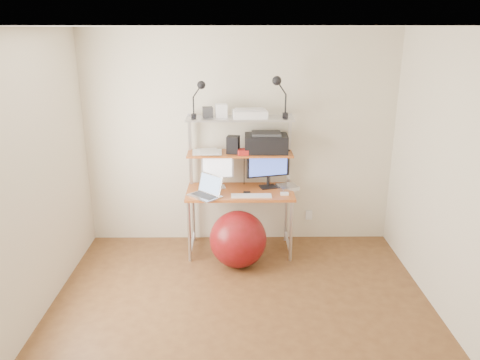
# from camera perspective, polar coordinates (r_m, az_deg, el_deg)

# --- Properties ---
(room) EXTENTS (3.60, 3.60, 3.60)m
(room) POSITION_cam_1_polar(r_m,az_deg,el_deg) (3.74, 0.23, -1.32)
(room) COLOR brown
(room) RESTS_ON ground
(computer_desk) EXTENTS (1.20, 0.60, 1.57)m
(computer_desk) POSITION_cam_1_polar(r_m,az_deg,el_deg) (5.26, -0.01, 1.12)
(computer_desk) COLOR #C06B25
(computer_desk) RESTS_ON ground
(desktop) EXTENTS (1.20, 0.60, 0.00)m
(desktop) POSITION_cam_1_polar(r_m,az_deg,el_deg) (5.26, 0.00, -1.33)
(desktop) COLOR #C06B25
(desktop) RESTS_ON computer_desk
(mid_shelf) EXTENTS (1.18, 0.34, 0.00)m
(mid_shelf) POSITION_cam_1_polar(r_m,az_deg,el_deg) (5.27, -0.01, 3.37)
(mid_shelf) COLOR #C06B25
(mid_shelf) RESTS_ON computer_desk
(top_shelf) EXTENTS (1.18, 0.34, 0.00)m
(top_shelf) POSITION_cam_1_polar(r_m,az_deg,el_deg) (5.18, -0.01, 7.65)
(top_shelf) COLOR #BBBBC0
(top_shelf) RESTS_ON computer_desk
(floor) EXTENTS (3.60, 3.60, 0.00)m
(floor) POSITION_cam_1_polar(r_m,az_deg,el_deg) (4.32, 0.21, -17.16)
(floor) COLOR brown
(floor) RESTS_ON ground
(wall_outlet) EXTENTS (0.08, 0.01, 0.12)m
(wall_outlet) POSITION_cam_1_polar(r_m,az_deg,el_deg) (5.81, 8.40, -4.24)
(wall_outlet) COLOR white
(wall_outlet) RESTS_ON room
(monitor_silver) EXTENTS (0.37, 0.16, 0.41)m
(monitor_silver) POSITION_cam_1_polar(r_m,az_deg,el_deg) (5.32, -2.74, 1.34)
(monitor_silver) COLOR silver
(monitor_silver) RESTS_ON desktop
(monitor_black) EXTENTS (0.49, 0.19, 0.50)m
(monitor_black) POSITION_cam_1_polar(r_m,az_deg,el_deg) (5.32, 3.47, 1.71)
(monitor_black) COLOR black
(monitor_black) RESTS_ON desktop
(laptop) EXTENTS (0.43, 0.43, 0.30)m
(laptop) POSITION_cam_1_polar(r_m,az_deg,el_deg) (5.10, -3.99, -1.40)
(laptop) COLOR silver
(laptop) RESTS_ON desktop
(keyboard) EXTENTS (0.44, 0.13, 0.01)m
(keyboard) POSITION_cam_1_polar(r_m,az_deg,el_deg) (5.09, 1.39, -1.93)
(keyboard) COLOR white
(keyboard) RESTS_ON desktop
(mouse) EXTENTS (0.09, 0.06, 0.02)m
(mouse) POSITION_cam_1_polar(r_m,az_deg,el_deg) (5.16, 5.45, -1.68)
(mouse) COLOR white
(mouse) RESTS_ON desktop
(mac_mini) EXTENTS (0.26, 0.26, 0.04)m
(mac_mini) POSITION_cam_1_polar(r_m,az_deg,el_deg) (5.35, 5.78, -0.85)
(mac_mini) COLOR silver
(mac_mini) RESTS_ON desktop
(phone) EXTENTS (0.08, 0.15, 0.01)m
(phone) POSITION_cam_1_polar(r_m,az_deg,el_deg) (5.16, 0.84, -1.68)
(phone) COLOR black
(phone) RESTS_ON desktop
(printer) EXTENTS (0.48, 0.33, 0.23)m
(printer) POSITION_cam_1_polar(r_m,az_deg,el_deg) (5.28, 3.20, 4.57)
(printer) COLOR black
(printer) RESTS_ON mid_shelf
(nas_cube) EXTENTS (0.15, 0.15, 0.19)m
(nas_cube) POSITION_cam_1_polar(r_m,az_deg,el_deg) (5.22, -0.85, 4.33)
(nas_cube) COLOR black
(nas_cube) RESTS_ON mid_shelf
(red_box) EXTENTS (0.22, 0.17, 0.06)m
(red_box) POSITION_cam_1_polar(r_m,az_deg,el_deg) (5.19, 0.78, 3.47)
(red_box) COLOR red
(red_box) RESTS_ON mid_shelf
(scanner) EXTENTS (0.39, 0.27, 0.10)m
(scanner) POSITION_cam_1_polar(r_m,az_deg,el_deg) (5.15, 1.21, 8.11)
(scanner) COLOR white
(scanner) RESTS_ON top_shelf
(box_white) EXTENTS (0.14, 0.12, 0.15)m
(box_white) POSITION_cam_1_polar(r_m,az_deg,el_deg) (5.17, -2.30, 8.44)
(box_white) COLOR white
(box_white) RESTS_ON top_shelf
(box_grey) EXTENTS (0.12, 0.12, 0.11)m
(box_grey) POSITION_cam_1_polar(r_m,az_deg,el_deg) (5.20, -3.96, 8.26)
(box_grey) COLOR #323235
(box_grey) RESTS_ON top_shelf
(clip_lamp_left) EXTENTS (0.16, 0.09, 0.40)m
(clip_lamp_left) POSITION_cam_1_polar(r_m,az_deg,el_deg) (5.08, -4.94, 10.74)
(clip_lamp_left) COLOR black
(clip_lamp_left) RESTS_ON top_shelf
(clip_lamp_right) EXTENTS (0.18, 0.10, 0.45)m
(clip_lamp_right) POSITION_cam_1_polar(r_m,az_deg,el_deg) (5.10, 4.73, 11.17)
(clip_lamp_right) COLOR black
(clip_lamp_right) RESTS_ON top_shelf
(exercise_ball) EXTENTS (0.62, 0.62, 0.62)m
(exercise_ball) POSITION_cam_1_polar(r_m,az_deg,el_deg) (5.10, -0.24, -7.23)
(exercise_ball) COLOR maroon
(exercise_ball) RESTS_ON floor
(paper_stack) EXTENTS (0.35, 0.36, 0.02)m
(paper_stack) POSITION_cam_1_polar(r_m,az_deg,el_deg) (5.28, -3.98, 3.48)
(paper_stack) COLOR white
(paper_stack) RESTS_ON mid_shelf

